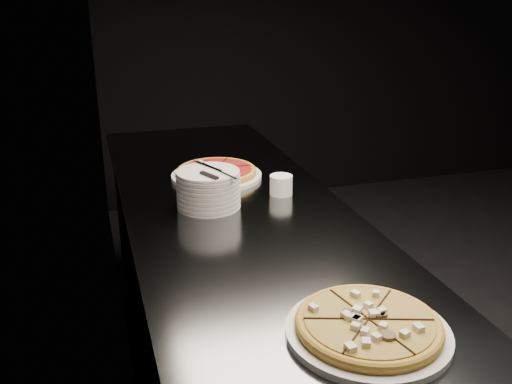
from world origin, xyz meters
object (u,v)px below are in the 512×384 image
object	(u,v)px
pizza_tomato	(216,173)
cutlery	(211,171)
counter	(244,336)
pizza_mushroom	(368,327)
ramekin	(281,184)
plate_stack	(208,189)

from	to	relation	value
pizza_tomato	cutlery	world-z (taller)	cutlery
counter	pizza_tomato	distance (m)	0.63
pizza_mushroom	pizza_tomato	xyz separation A→B (m)	(-0.07, 1.12, -0.00)
pizza_tomato	counter	bearing A→B (deg)	-90.82
pizza_tomato	ramekin	bearing A→B (deg)	-53.49
cutlery	plate_stack	bearing A→B (deg)	92.38
plate_stack	ramekin	world-z (taller)	plate_stack
counter	cutlery	size ratio (longest dim) A/B	10.90
counter	plate_stack	world-z (taller)	plate_stack
pizza_mushroom	ramekin	xyz separation A→B (m)	(0.11, 0.88, 0.02)
counter	pizza_mushroom	world-z (taller)	pizza_mushroom
plate_stack	ramekin	xyz separation A→B (m)	(0.27, 0.04, -0.03)
pizza_tomato	cutlery	size ratio (longest dim) A/B	1.56
counter	ramekin	size ratio (longest dim) A/B	30.16
plate_stack	cutlery	bearing A→B (deg)	-62.38
pizza_mushroom	plate_stack	xyz separation A→B (m)	(-0.17, 0.84, 0.04)
pizza_mushroom	pizza_tomato	distance (m)	1.12
plate_stack	counter	bearing A→B (deg)	-54.09
plate_stack	ramekin	bearing A→B (deg)	8.16
plate_stack	ramekin	size ratio (longest dim) A/B	2.61
pizza_mushroom	cutlery	world-z (taller)	cutlery
pizza_tomato	pizza_mushroom	bearing A→B (deg)	-86.20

